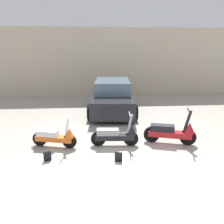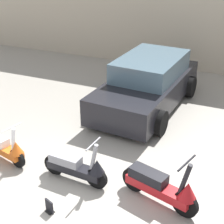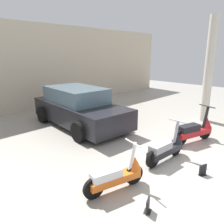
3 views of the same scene
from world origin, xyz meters
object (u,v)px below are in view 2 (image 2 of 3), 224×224
(scooter_front_left, at_px, (4,147))
(scooter_front_center, at_px, (162,186))
(scooter_front_right, at_px, (77,166))
(placard_near_right_scooter, at_px, (49,207))
(car_rear_left, at_px, (148,84))

(scooter_front_left, distance_m, scooter_front_center, 3.54)
(scooter_front_right, relative_size, placard_near_right_scooter, 5.57)
(scooter_front_right, relative_size, car_rear_left, 0.33)
(scooter_front_left, xyz_separation_m, scooter_front_center, (3.54, -0.02, 0.05))
(placard_near_right_scooter, bearing_deg, scooter_front_right, 87.13)
(scooter_front_left, height_order, placard_near_right_scooter, scooter_front_left)
(scooter_front_left, bearing_deg, scooter_front_right, 13.09)
(scooter_front_center, xyz_separation_m, placard_near_right_scooter, (-1.77, -1.00, -0.28))
(scooter_front_center, height_order, car_rear_left, car_rear_left)
(scooter_front_right, height_order, scooter_front_center, scooter_front_center)
(scooter_front_center, distance_m, car_rear_left, 4.19)
(placard_near_right_scooter, bearing_deg, scooter_front_left, 150.18)
(car_rear_left, bearing_deg, scooter_front_left, -22.90)
(scooter_front_right, height_order, placard_near_right_scooter, scooter_front_right)
(scooter_front_center, bearing_deg, placard_near_right_scooter, -134.35)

